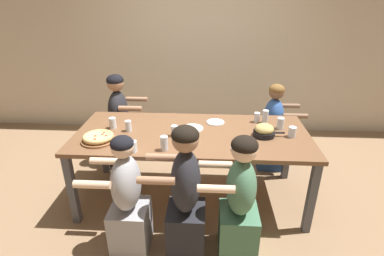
{
  "coord_description": "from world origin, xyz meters",
  "views": [
    {
      "loc": [
        0.16,
        -2.73,
        2.08
      ],
      "look_at": [
        0.0,
        0.0,
        0.84
      ],
      "focal_mm": 28.0,
      "sensor_mm": 36.0,
      "label": 1
    }
  ],
  "objects_px": {
    "diner_far_left": "(120,123)",
    "diner_far_right": "(272,131)",
    "drinking_glass_d": "(174,131)",
    "diner_near_midright": "(239,203)",
    "drinking_glass_h": "(164,144)",
    "drinking_glass_b": "(183,138)",
    "empty_plate_c": "(192,128)",
    "drinking_glass_a": "(257,117)",
    "drinking_glass_e": "(292,133)",
    "drinking_glass_i": "(280,124)",
    "empty_plate_a": "(215,122)",
    "cocktail_glass_blue": "(132,147)",
    "skillet_bowl": "(264,131)",
    "diner_near_midleft": "(128,201)",
    "pizza_board_main": "(98,138)",
    "drinking_glass_f": "(113,124)",
    "diner_near_center": "(185,197)",
    "drinking_glass_g": "(128,127)",
    "drinking_glass_c": "(265,117)",
    "empty_plate_b": "(243,149)"
  },
  "relations": [
    {
      "from": "empty_plate_a",
      "to": "skillet_bowl",
      "type": "bearing_deg",
      "value": -32.72
    },
    {
      "from": "skillet_bowl",
      "to": "drinking_glass_d",
      "type": "xyz_separation_m",
      "value": [
        -0.88,
        -0.05,
        -0.01
      ]
    },
    {
      "from": "skillet_bowl",
      "to": "drinking_glass_b",
      "type": "bearing_deg",
      "value": -164.77
    },
    {
      "from": "drinking_glass_d",
      "to": "drinking_glass_b",
      "type": "bearing_deg",
      "value": -58.31
    },
    {
      "from": "pizza_board_main",
      "to": "empty_plate_a",
      "type": "xyz_separation_m",
      "value": [
        1.12,
        0.51,
        -0.03
      ]
    },
    {
      "from": "drinking_glass_a",
      "to": "drinking_glass_b",
      "type": "bearing_deg",
      "value": -143.46
    },
    {
      "from": "skillet_bowl",
      "to": "diner_near_midleft",
      "type": "relative_size",
      "value": 0.28
    },
    {
      "from": "drinking_glass_a",
      "to": "drinking_glass_f",
      "type": "relative_size",
      "value": 0.95
    },
    {
      "from": "drinking_glass_a",
      "to": "drinking_glass_h",
      "type": "height_order",
      "value": "drinking_glass_h"
    },
    {
      "from": "drinking_glass_b",
      "to": "diner_near_midleft",
      "type": "distance_m",
      "value": 0.74
    },
    {
      "from": "drinking_glass_b",
      "to": "drinking_glass_e",
      "type": "height_order",
      "value": "drinking_glass_b"
    },
    {
      "from": "diner_far_left",
      "to": "diner_far_right",
      "type": "bearing_deg",
      "value": 90.0
    },
    {
      "from": "drinking_glass_d",
      "to": "diner_near_midright",
      "type": "xyz_separation_m",
      "value": [
        0.6,
        -0.65,
        -0.32
      ]
    },
    {
      "from": "diner_near_midright",
      "to": "empty_plate_a",
      "type": "bearing_deg",
      "value": 10.82
    },
    {
      "from": "drinking_glass_f",
      "to": "drinking_glass_e",
      "type": "bearing_deg",
      "value": -3.35
    },
    {
      "from": "diner_near_center",
      "to": "diner_near_midright",
      "type": "distance_m",
      "value": 0.44
    },
    {
      "from": "pizza_board_main",
      "to": "drinking_glass_h",
      "type": "bearing_deg",
      "value": -12.26
    },
    {
      "from": "pizza_board_main",
      "to": "drinking_glass_c",
      "type": "xyz_separation_m",
      "value": [
        1.65,
        0.53,
        0.04
      ]
    },
    {
      "from": "skillet_bowl",
      "to": "drinking_glass_h",
      "type": "xyz_separation_m",
      "value": [
        -0.94,
        -0.34,
        0.0
      ]
    },
    {
      "from": "pizza_board_main",
      "to": "drinking_glass_h",
      "type": "distance_m",
      "value": 0.67
    },
    {
      "from": "drinking_glass_e",
      "to": "drinking_glass_i",
      "type": "height_order",
      "value": "drinking_glass_i"
    },
    {
      "from": "drinking_glass_e",
      "to": "drinking_glass_h",
      "type": "height_order",
      "value": "drinking_glass_h"
    },
    {
      "from": "drinking_glass_g",
      "to": "diner_far_right",
      "type": "relative_size",
      "value": 0.1
    },
    {
      "from": "drinking_glass_i",
      "to": "diner_near_midright",
      "type": "xyz_separation_m",
      "value": [
        -0.48,
        -0.88,
        -0.33
      ]
    },
    {
      "from": "drinking_glass_c",
      "to": "drinking_glass_e",
      "type": "xyz_separation_m",
      "value": [
        0.21,
        -0.34,
        -0.03
      ]
    },
    {
      "from": "empty_plate_b",
      "to": "drinking_glass_i",
      "type": "distance_m",
      "value": 0.65
    },
    {
      "from": "empty_plate_c",
      "to": "drinking_glass_d",
      "type": "bearing_deg",
      "value": -133.33
    },
    {
      "from": "drinking_glass_b",
      "to": "drinking_glass_f",
      "type": "height_order",
      "value": "drinking_glass_b"
    },
    {
      "from": "cocktail_glass_blue",
      "to": "drinking_glass_d",
      "type": "relative_size",
      "value": 1.17
    },
    {
      "from": "drinking_glass_g",
      "to": "diner_near_midleft",
      "type": "relative_size",
      "value": 0.1
    },
    {
      "from": "drinking_glass_b",
      "to": "skillet_bowl",
      "type": "bearing_deg",
      "value": 15.23
    },
    {
      "from": "drinking_glass_d",
      "to": "diner_far_right",
      "type": "distance_m",
      "value": 1.45
    },
    {
      "from": "empty_plate_c",
      "to": "drinking_glass_h",
      "type": "xyz_separation_m",
      "value": [
        -0.23,
        -0.47,
        0.05
      ]
    },
    {
      "from": "drinking_glass_h",
      "to": "drinking_glass_b",
      "type": "bearing_deg",
      "value": 39.74
    },
    {
      "from": "pizza_board_main",
      "to": "diner_far_left",
      "type": "bearing_deg",
      "value": 95.54
    },
    {
      "from": "empty_plate_a",
      "to": "drinking_glass_d",
      "type": "bearing_deg",
      "value": -139.25
    },
    {
      "from": "drinking_glass_i",
      "to": "drinking_glass_f",
      "type": "bearing_deg",
      "value": -177.28
    },
    {
      "from": "drinking_glass_d",
      "to": "drinking_glass_h",
      "type": "bearing_deg",
      "value": -101.17
    },
    {
      "from": "empty_plate_b",
      "to": "diner_near_midright",
      "type": "relative_size",
      "value": 0.2
    },
    {
      "from": "cocktail_glass_blue",
      "to": "drinking_glass_d",
      "type": "height_order",
      "value": "cocktail_glass_blue"
    },
    {
      "from": "drinking_glass_b",
      "to": "diner_near_center",
      "type": "distance_m",
      "value": 0.57
    },
    {
      "from": "empty_plate_b",
      "to": "drinking_glass_a",
      "type": "bearing_deg",
      "value": 72.09
    },
    {
      "from": "drinking_glass_b",
      "to": "drinking_glass_i",
      "type": "xyz_separation_m",
      "value": [
        0.97,
        0.4,
        -0.01
      ]
    },
    {
      "from": "skillet_bowl",
      "to": "diner_far_right",
      "type": "distance_m",
      "value": 0.89
    },
    {
      "from": "cocktail_glass_blue",
      "to": "drinking_glass_i",
      "type": "distance_m",
      "value": 1.52
    },
    {
      "from": "diner_far_left",
      "to": "drinking_glass_f",
      "type": "bearing_deg",
      "value": 12.1
    },
    {
      "from": "diner_far_right",
      "to": "empty_plate_c",
      "type": "bearing_deg",
      "value": -56.36
    },
    {
      "from": "diner_near_midleft",
      "to": "cocktail_glass_blue",
      "type": "bearing_deg",
      "value": 0.88
    },
    {
      "from": "skillet_bowl",
      "to": "diner_near_midright",
      "type": "height_order",
      "value": "diner_near_midright"
    },
    {
      "from": "drinking_glass_c",
      "to": "drinking_glass_f",
      "type": "height_order",
      "value": "drinking_glass_c"
    }
  ]
}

